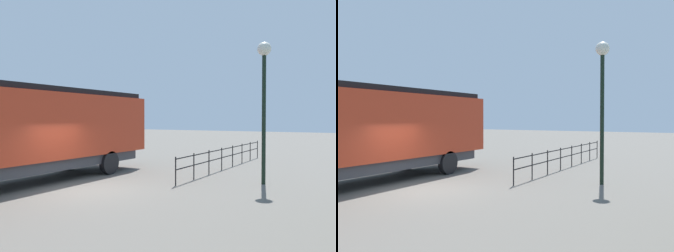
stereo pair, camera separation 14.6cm
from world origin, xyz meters
TOP-DOWN VIEW (x-y plane):
  - ground_plane at (0.00, 0.00)m, footprint 120.00×120.00m
  - locomotive at (-3.04, -0.99)m, footprint 3.07×15.33m
  - lamp_post at (5.35, 4.53)m, footprint 0.55×0.55m
  - platform_fence at (2.46, 8.12)m, footprint 0.05×11.46m

SIDE VIEW (x-z plane):
  - ground_plane at x=0.00m, z-range 0.00..0.00m
  - platform_fence at x=2.46m, z-range 0.17..1.32m
  - locomotive at x=-3.04m, z-range 0.25..4.20m
  - lamp_post at x=5.35m, z-range 1.33..7.06m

